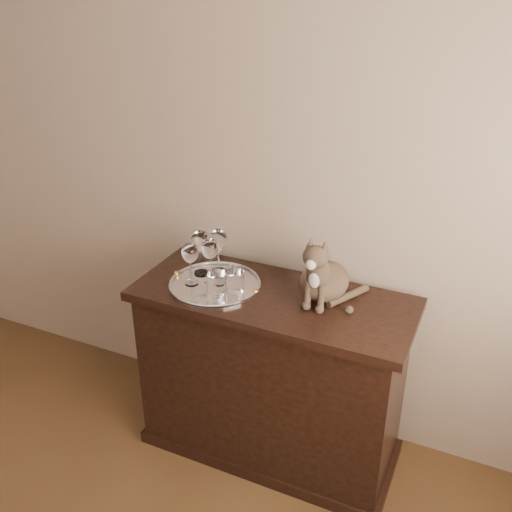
{
  "coord_description": "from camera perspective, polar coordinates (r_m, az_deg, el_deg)",
  "views": [
    {
      "loc": [
        1.4,
        0.02,
        2.07
      ],
      "look_at": [
        0.52,
        1.95,
        1.01
      ],
      "focal_mm": 40.0,
      "sensor_mm": 36.0,
      "label": 1
    }
  ],
  "objects": [
    {
      "name": "tumbler_a",
      "position": [
        2.39,
        -3.95,
        -2.76
      ],
      "size": [
        0.09,
        0.09,
        0.1
      ],
      "primitive_type": "cylinder",
      "color": "white",
      "rests_on": "tray"
    },
    {
      "name": "wall_back",
      "position": [
        2.73,
        -7.41,
        10.93
      ],
      "size": [
        4.0,
        0.1,
        2.7
      ],
      "primitive_type": "cube",
      "color": "tan",
      "rests_on": "ground"
    },
    {
      "name": "wine_glass_d",
      "position": [
        2.47,
        -4.6,
        -0.35
      ],
      "size": [
        0.08,
        0.08,
        0.2
      ],
      "primitive_type": null,
      "color": "white",
      "rests_on": "tray"
    },
    {
      "name": "wine_glass_c",
      "position": [
        2.46,
        -6.56,
        -0.72
      ],
      "size": [
        0.07,
        0.07,
        0.19
      ],
      "primitive_type": null,
      "color": "silver",
      "rests_on": "tray"
    },
    {
      "name": "sideboard",
      "position": [
        2.65,
        1.55,
        -11.89
      ],
      "size": [
        1.2,
        0.5,
        0.85
      ],
      "primitive_type": null,
      "color": "black",
      "rests_on": "ground"
    },
    {
      "name": "wine_glass_a",
      "position": [
        2.53,
        -5.58,
        0.39
      ],
      "size": [
        0.08,
        0.08,
        0.21
      ],
      "primitive_type": null,
      "color": "white",
      "rests_on": "tray"
    },
    {
      "name": "tumbler_c",
      "position": [
        2.41,
        -2.16,
        -2.54
      ],
      "size": [
        0.08,
        0.08,
        0.09
      ],
      "primitive_type": "cylinder",
      "color": "silver",
      "rests_on": "tray"
    },
    {
      "name": "tray",
      "position": [
        2.49,
        -4.12,
        -2.91
      ],
      "size": [
        0.4,
        0.4,
        0.01
      ],
      "primitive_type": "cylinder",
      "color": "white",
      "rests_on": "sideboard"
    },
    {
      "name": "cat",
      "position": [
        2.34,
        6.95,
        -0.84
      ],
      "size": [
        0.32,
        0.3,
        0.31
      ],
      "primitive_type": null,
      "rotation": [
        0.0,
        0.0,
        -0.05
      ],
      "color": "#4E3B2F",
      "rests_on": "sideboard"
    },
    {
      "name": "wine_glass_b",
      "position": [
        2.54,
        -3.78,
        0.54
      ],
      "size": [
        0.08,
        0.08,
        0.21
      ],
      "primitive_type": null,
      "color": "white",
      "rests_on": "tray"
    }
  ]
}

